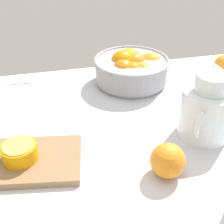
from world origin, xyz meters
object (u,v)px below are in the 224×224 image
juice_pitcher (206,113)px  orange_half_0 (19,152)px  fruit_bowl (132,69)px  cutting_board (20,161)px  loose_orange_1 (168,161)px

juice_pitcher → orange_half_0: (-48.49, -1.17, -2.84)cm
juice_pitcher → orange_half_0: bearing=-178.6°
fruit_bowl → juice_pitcher: juice_pitcher is taller
fruit_bowl → juice_pitcher: size_ratio=1.41×
cutting_board → loose_orange_1: (33.16, -11.14, 3.13)cm
fruit_bowl → loose_orange_1: bearing=-96.2°
juice_pitcher → cutting_board: bearing=-178.7°
fruit_bowl → loose_orange_1: (-4.98, -45.89, -1.38)cm
cutting_board → orange_half_0: (0.25, -0.11, 3.02)cm
cutting_board → juice_pitcher: bearing=1.3°
orange_half_0 → cutting_board: bearing=157.4°
juice_pitcher → orange_half_0: 48.59cm
fruit_bowl → juice_pitcher: bearing=-72.5°
fruit_bowl → cutting_board: size_ratio=0.91×
loose_orange_1 → cutting_board: bearing=161.4°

